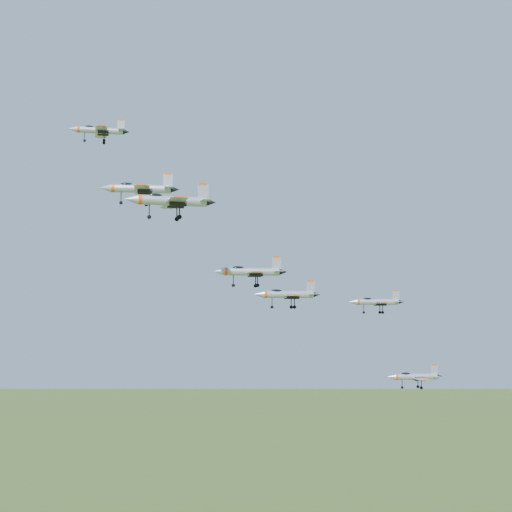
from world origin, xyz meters
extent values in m
cylinder|color=#A7ADB4|center=(-18.28, 11.52, 146.47)|extent=(8.67, 1.27, 1.25)
cone|color=#A7ADB4|center=(-23.48, 11.52, 146.47)|extent=(1.74, 1.25, 1.25)
cone|color=black|center=(-13.27, 11.51, 146.47)|extent=(1.35, 1.07, 1.06)
ellipsoid|color=black|center=(-20.40, 11.52, 146.94)|extent=(2.12, 0.90, 0.79)
cube|color=#A7ADB4|center=(-18.09, 8.82, 146.22)|extent=(2.22, 4.24, 0.13)
cube|color=#A7ADB4|center=(-18.08, 14.21, 146.22)|extent=(2.22, 4.24, 0.13)
cube|color=#A7ADB4|center=(-14.33, 11.51, 147.77)|extent=(1.44, 0.12, 2.02)
cube|color=#E1510F|center=(-14.33, 11.51, 148.82)|extent=(1.06, 0.14, 0.34)
cylinder|color=#A7ADB4|center=(-11.18, -2.40, 133.03)|extent=(10.37, 2.40, 1.49)
cone|color=#A7ADB4|center=(-17.33, -1.84, 133.03)|extent=(2.18, 1.66, 1.49)
cone|color=black|center=(-5.27, -2.93, 133.03)|extent=(1.71, 1.40, 1.26)
ellipsoid|color=black|center=(-13.69, -2.17, 133.59)|extent=(2.60, 1.29, 0.94)
cube|color=#A7ADB4|center=(-11.24, -5.60, 132.75)|extent=(3.07, 5.24, 0.16)
cube|color=#A7ADB4|center=(-10.67, 0.77, 132.75)|extent=(3.07, 5.24, 0.16)
cube|color=#A7ADB4|center=(-6.52, -2.81, 134.57)|extent=(1.72, 0.29, 2.40)
cube|color=#E1510F|center=(-6.52, -2.81, 135.83)|extent=(1.27, 0.27, 0.40)
cylinder|color=#A7ADB4|center=(-7.86, -22.81, 127.95)|extent=(10.18, 1.92, 1.46)
cone|color=#A7ADB4|center=(-13.93, -23.09, 127.95)|extent=(2.09, 1.55, 1.46)
cone|color=black|center=(-2.02, -22.54, 127.95)|extent=(1.63, 1.31, 1.24)
ellipsoid|color=black|center=(-10.34, -22.93, 128.50)|extent=(2.52, 1.16, 0.93)
cube|color=#A7ADB4|center=(-7.50, -25.95, 127.67)|extent=(2.81, 5.06, 0.16)
cube|color=#A7ADB4|center=(-7.78, -19.66, 127.67)|extent=(2.81, 5.06, 0.16)
cube|color=#A7ADB4|center=(-3.26, -22.60, 129.47)|extent=(1.69, 0.21, 2.36)
cube|color=#E1510F|center=(-3.26, -22.60, 130.71)|extent=(1.24, 0.21, 0.39)
cylinder|color=#A7ADB4|center=(18.11, 6.84, 114.83)|extent=(9.91, 1.55, 1.43)
cone|color=#A7ADB4|center=(12.17, 6.92, 114.83)|extent=(2.00, 1.45, 1.43)
cone|color=black|center=(23.82, 6.77, 114.83)|extent=(1.55, 1.23, 1.21)
ellipsoid|color=black|center=(15.69, 6.87, 115.37)|extent=(2.43, 1.06, 0.91)
cube|color=#A7ADB4|center=(18.29, 3.76, 114.56)|extent=(2.59, 4.87, 0.15)
cube|color=#A7ADB4|center=(18.36, 9.92, 114.56)|extent=(2.59, 4.87, 0.15)
cube|color=#A7ADB4|center=(22.61, 6.79, 116.32)|extent=(1.65, 0.15, 2.31)
cube|color=#E1510F|center=(22.61, 6.79, 117.53)|extent=(1.21, 0.17, 0.38)
cylinder|color=#A7ADB4|center=(6.10, -14.10, 118.06)|extent=(9.11, 1.95, 1.31)
cone|color=#A7ADB4|center=(0.69, -13.71, 118.06)|extent=(1.90, 1.43, 1.31)
cone|color=black|center=(11.31, -14.47, 118.06)|extent=(1.48, 1.21, 1.11)
ellipsoid|color=black|center=(3.90, -13.94, 118.55)|extent=(2.27, 1.10, 0.83)
cube|color=#A7ADB4|center=(6.10, -16.92, 117.81)|extent=(2.62, 4.57, 0.14)
cube|color=#A7ADB4|center=(6.51, -11.31, 117.81)|extent=(2.62, 4.57, 0.14)
cube|color=#A7ADB4|center=(10.21, -14.39, 119.42)|extent=(1.51, 0.23, 2.11)
cube|color=#E1510F|center=(10.21, -14.39, 120.52)|extent=(1.11, 0.22, 0.35)
cylinder|color=#A7ADB4|center=(34.74, 2.29, 113.37)|extent=(8.24, 2.15, 1.18)
cone|color=#A7ADB4|center=(29.88, 2.88, 113.37)|extent=(1.76, 1.37, 1.18)
cone|color=black|center=(39.42, 1.72, 113.37)|extent=(1.38, 1.15, 1.00)
ellipsoid|color=black|center=(32.76, 2.53, 113.81)|extent=(2.08, 1.08, 0.75)
cube|color=#A7ADB4|center=(34.62, -0.25, 113.14)|extent=(2.55, 4.21, 0.13)
cube|color=#A7ADB4|center=(35.23, 4.79, 113.14)|extent=(2.55, 4.21, 0.13)
cube|color=#A7ADB4|center=(38.43, 1.84, 114.59)|extent=(1.36, 0.27, 1.90)
cube|color=#E1510F|center=(38.43, 1.84, 115.59)|extent=(1.01, 0.25, 0.32)
cylinder|color=#A7ADB4|center=(47.27, 12.26, 97.83)|extent=(9.01, 2.36, 1.29)
cone|color=#A7ADB4|center=(41.96, 12.91, 97.83)|extent=(1.93, 1.49, 1.29)
cone|color=black|center=(52.38, 11.64, 97.83)|extent=(1.51, 1.25, 1.09)
ellipsoid|color=black|center=(45.10, 12.52, 98.32)|extent=(2.28, 1.18, 0.82)
cube|color=#A7ADB4|center=(47.13, 9.48, 97.59)|extent=(2.79, 4.60, 0.14)
cube|color=#A7ADB4|center=(47.80, 14.99, 97.59)|extent=(2.79, 4.60, 0.14)
cube|color=#A7ADB4|center=(51.30, 11.77, 99.17)|extent=(1.49, 0.30, 2.08)
cube|color=#E1510F|center=(51.30, 11.77, 100.26)|extent=(1.10, 0.27, 0.35)
camera|label=1|loc=(-18.99, -127.30, 111.98)|focal=50.00mm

